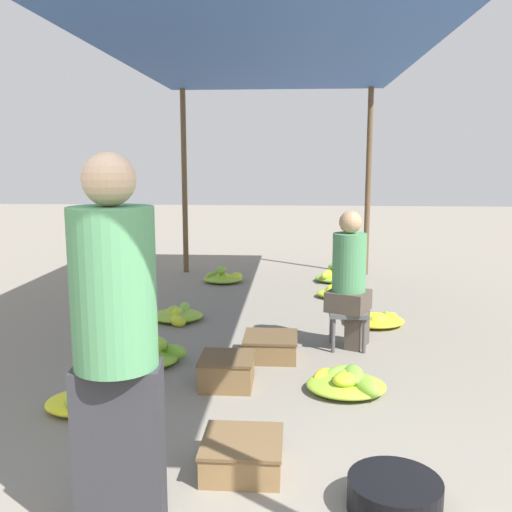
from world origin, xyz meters
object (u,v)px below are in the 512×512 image
Objects in this scene: vendor_seated at (350,279)px; banana_pile_right_1 at (337,292)px; stool at (348,317)px; banana_pile_left_1 at (147,353)px; vendor_foreground at (116,345)px; banana_pile_left_0 at (84,397)px; banana_pile_left_2 at (224,277)px; banana_pile_left_3 at (177,315)px; banana_pile_right_2 at (348,382)px; crate_near at (227,371)px; crate_mid at (242,454)px; banana_pile_right_3 at (375,320)px; banana_pile_right_0 at (334,275)px; basin_black at (394,495)px; crate_far at (271,346)px.

vendor_seated is 2.00m from banana_pile_right_1.
stool is 1.80m from banana_pile_left_1.
vendor_foreground is 1.66m from banana_pile_left_0.
banana_pile_left_2 is 0.88× the size of banana_pile_left_3.
vendor_seated is at bearing 84.45° from banana_pile_right_2.
banana_pile_right_2 is 0.91m from crate_near.
crate_mid reaches higher than banana_pile_left_3.
banana_pile_right_1 is (1.97, 3.35, -0.00)m from banana_pile_left_0.
crate_near reaches higher than banana_pile_right_3.
banana_pile_right_0 reaches higher than banana_pile_left_0.
vendor_foreground is 2.93× the size of banana_pile_right_2.
crate_near is 1.20m from crate_mid.
stool is 0.87× the size of crate_near.
stool reaches higher than banana_pile_right_2.
banana_pile_right_3 is at bearing 43.80° from banana_pile_left_0.
basin_black is 0.73× the size of banana_pile_left_3.
crate_near is (-1.03, -2.88, 0.04)m from banana_pile_right_1.
vendor_foreground is at bearing -87.71° from banana_pile_left_2.
banana_pile_left_2 is 1.71m from banana_pile_right_1.
banana_pile_left_3 is at bearing 113.22° from crate_near.
banana_pile_left_0 is 1.18× the size of crate_far.
vendor_seated reaches higher than crate_far.
banana_pile_left_3 is at bearing -97.65° from banana_pile_left_2.
banana_pile_left_1 reaches higher than banana_pile_left_3.
banana_pile_left_1 is 1.05m from crate_far.
basin_black is 5.30m from banana_pile_right_0.
crate_far is at bearing -108.10° from banana_pile_right_1.
banana_pile_left_1 is 1.24× the size of banana_pile_left_2.
crate_mid is at bearing -111.05° from banana_pile_right_3.
vendor_seated reaches higher than banana_pile_left_3.
banana_pile_right_0 is 3.95m from crate_near.
banana_pile_left_3 is 1.36× the size of crate_far.
banana_pile_left_1 is 1.18× the size of banana_pile_right_1.
basin_black is at bearing -22.26° from crate_mid.
stool reaches higher than banana_pile_right_0.
banana_pile_right_2 is at bearing -69.48° from banana_pile_left_2.
banana_pile_left_1 is 1.70m from banana_pile_right_2.
basin_black is (-0.00, -2.46, -0.56)m from vendor_seated.
banana_pile_right_1 reaches higher than crate_mid.
banana_pile_right_3 is 1.34× the size of crate_far.
vendor_foreground reaches higher than crate_near.
stool is 1.94m from banana_pile_right_1.
crate_mid is at bearing -92.34° from crate_far.
crate_far reaches higher than banana_pile_left_3.
banana_pile_left_1 is at bearing 149.55° from crate_near.
vendor_seated is 2.72× the size of crate_far.
banana_pile_right_2 is 1.33× the size of crate_mid.
basin_black is at bearing -90.55° from banana_pile_right_0.
banana_pile_right_1 is 1.25× the size of crate_far.
crate_far reaches higher than crate_mid.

